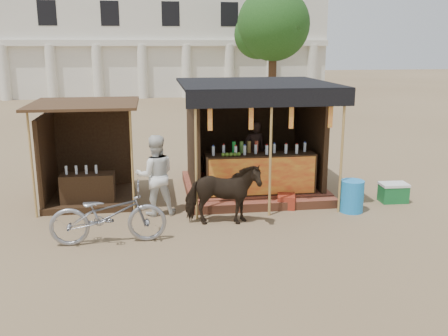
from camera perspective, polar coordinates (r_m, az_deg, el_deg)
ground at (r=9.50m, az=1.41°, el=-8.80°), size 120.00×120.00×0.00m
main_stall at (r=12.52m, az=3.39°, el=1.75°), size 3.60×3.61×2.78m
secondary_stall at (r=12.31m, az=-15.89°, el=0.19°), size 2.40×2.40×2.38m
cow at (r=10.30m, az=-0.16°, el=-3.06°), size 1.60×0.83×1.31m
motorbike at (r=9.65m, az=-13.09°, el=-5.19°), size 2.18×0.82×1.14m
bystander at (r=10.99m, az=-7.85°, el=-0.82°), size 0.92×0.74×1.78m
blue_barrel at (r=11.55m, az=14.40°, el=-3.13°), size 0.57×0.57×0.72m
red_crate at (r=11.59m, az=7.11°, el=-3.80°), size 0.50×0.53×0.31m
cooler at (r=12.57m, az=18.79°, el=-2.66°), size 0.66×0.46×0.46m
background_building at (r=38.57m, az=-9.34°, el=14.34°), size 26.00×7.45×8.18m
tree at (r=31.63m, az=5.25°, el=15.74°), size 4.50×4.40×7.00m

